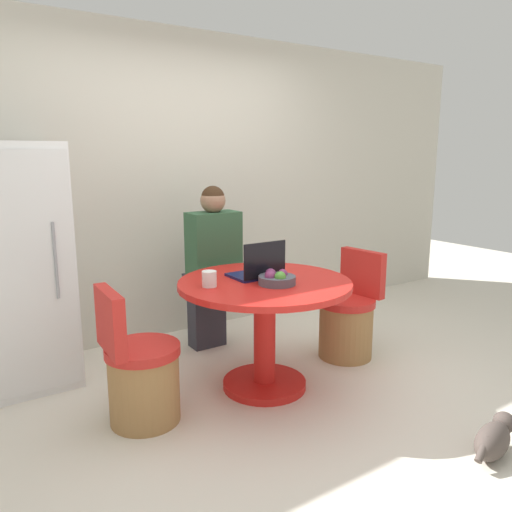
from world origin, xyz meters
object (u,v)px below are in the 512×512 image
chair_right_side (348,321)px  person_seated (211,263)px  refrigerator (14,267)px  laptop (258,270)px  fruit_bowl (277,279)px  dining_table (264,313)px  cat (494,438)px  chair_left_side (141,377)px

chair_right_side → person_seated: (-0.82, 0.71, 0.44)m
refrigerator → person_seated: (1.40, -0.20, -0.10)m
laptop → fruit_bowl: 0.22m
laptop → fruit_bowl: (0.00, -0.21, -0.02)m
person_seated → laptop: 0.71m
dining_table → person_seated: size_ratio=0.86×
laptop → cat: 1.69m
refrigerator → laptop: size_ratio=5.08×
chair_right_side → person_seated: person_seated is taller
dining_table → refrigerator: bearing=143.5°
person_seated → cat: (0.53, -2.13, -0.63)m
chair_left_side → laptop: laptop is taller
person_seated → refrigerator: bearing=-8.3°
laptop → cat: (0.56, -1.42, -0.71)m
refrigerator → cat: 3.11m
refrigerator → cat: (1.93, -2.33, -0.73)m
person_seated → fruit_bowl: 0.92m
chair_right_side → chair_left_side: same height
dining_table → person_seated: (0.04, 0.80, 0.19)m
dining_table → chair_left_side: size_ratio=1.37×
chair_right_side → fruit_bowl: 1.01m
laptop → fruit_bowl: bearing=90.1°
refrigerator → laptop: refrigerator is taller
dining_table → person_seated: bearing=87.3°
dining_table → cat: bearing=-66.7°
dining_table → chair_left_side: chair_left_side is taller
chair_left_side → dining_table: bearing=-90.0°
fruit_bowl → cat: bearing=-65.3°
refrigerator → person_seated: refrigerator is taller
fruit_bowl → chair_left_side: bearing=169.9°
refrigerator → chair_right_side: (2.21, -0.92, -0.54)m
chair_left_side → person_seated: (0.90, 0.76, 0.44)m
dining_table → fruit_bowl: size_ratio=4.77×
fruit_bowl → laptop: bearing=90.1°
fruit_bowl → dining_table: bearing=96.5°
chair_right_side → chair_left_side: size_ratio=1.00×
refrigerator → fruit_bowl: bearing=-39.3°
dining_table → cat: 1.51m
cat → chair_right_side: bearing=65.5°
chair_left_side → fruit_bowl: (0.87, -0.16, 0.51)m
chair_right_side → fruit_bowl: size_ratio=3.47×
refrigerator → chair_left_side: bearing=-62.7°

